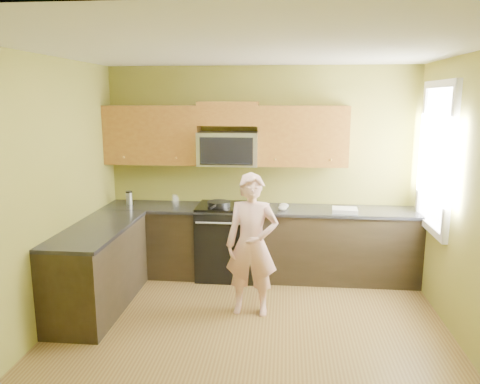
# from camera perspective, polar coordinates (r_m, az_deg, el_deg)

# --- Properties ---
(floor) EXTENTS (4.00, 4.00, 0.00)m
(floor) POSITION_cam_1_polar(r_m,az_deg,el_deg) (4.66, 0.91, -17.93)
(floor) COLOR brown
(floor) RESTS_ON ground
(ceiling) EXTENTS (4.00, 4.00, 0.00)m
(ceiling) POSITION_cam_1_polar(r_m,az_deg,el_deg) (4.09, 1.04, 17.23)
(ceiling) COLOR white
(ceiling) RESTS_ON ground
(wall_back) EXTENTS (4.00, 0.00, 4.00)m
(wall_back) POSITION_cam_1_polar(r_m,az_deg,el_deg) (6.13, 2.51, 2.62)
(wall_back) COLOR olive
(wall_back) RESTS_ON ground
(wall_front) EXTENTS (4.00, 0.00, 4.00)m
(wall_front) POSITION_cam_1_polar(r_m,az_deg,el_deg) (2.28, -3.26, -12.80)
(wall_front) COLOR olive
(wall_front) RESTS_ON ground
(wall_left) EXTENTS (0.00, 4.00, 4.00)m
(wall_left) POSITION_cam_1_polar(r_m,az_deg,el_deg) (4.77, -23.74, -0.88)
(wall_left) COLOR olive
(wall_left) RESTS_ON ground
(wall_right) EXTENTS (0.00, 4.00, 4.00)m
(wall_right) POSITION_cam_1_polar(r_m,az_deg,el_deg) (4.48, 27.39, -1.93)
(wall_right) COLOR olive
(wall_right) RESTS_ON ground
(cabinet_back_run) EXTENTS (4.00, 0.60, 0.88)m
(cabinet_back_run) POSITION_cam_1_polar(r_m,az_deg,el_deg) (6.05, 2.27, -6.36)
(cabinet_back_run) COLOR black
(cabinet_back_run) RESTS_ON floor
(cabinet_left_run) EXTENTS (0.60, 1.60, 0.88)m
(cabinet_left_run) POSITION_cam_1_polar(r_m,az_deg,el_deg) (5.40, -17.02, -9.09)
(cabinet_left_run) COLOR black
(cabinet_left_run) RESTS_ON floor
(countertop_back) EXTENTS (4.00, 0.62, 0.04)m
(countertop_back) POSITION_cam_1_polar(r_m,az_deg,el_deg) (5.92, 2.30, -2.14)
(countertop_back) COLOR black
(countertop_back) RESTS_ON cabinet_back_run
(countertop_left) EXTENTS (0.62, 1.60, 0.04)m
(countertop_left) POSITION_cam_1_polar(r_m,az_deg,el_deg) (5.26, -17.21, -4.39)
(countertop_left) COLOR black
(countertop_left) RESTS_ON cabinet_left_run
(stove) EXTENTS (0.76, 0.65, 0.95)m
(stove) POSITION_cam_1_polar(r_m,az_deg,el_deg) (6.05, -1.54, -6.01)
(stove) COLOR black
(stove) RESTS_ON floor
(microwave) EXTENTS (0.76, 0.40, 0.42)m
(microwave) POSITION_cam_1_polar(r_m,az_deg,el_deg) (5.96, -1.44, 3.34)
(microwave) COLOR silver
(microwave) RESTS_ON wall_back
(upper_cab_left) EXTENTS (1.22, 0.33, 0.75)m
(upper_cab_left) POSITION_cam_1_polar(r_m,az_deg,el_deg) (6.19, -10.55, 3.46)
(upper_cab_left) COLOR brown
(upper_cab_left) RESTS_ON wall_back
(upper_cab_right) EXTENTS (1.12, 0.33, 0.75)m
(upper_cab_right) POSITION_cam_1_polar(r_m,az_deg,el_deg) (5.95, 7.63, 3.23)
(upper_cab_right) COLOR brown
(upper_cab_right) RESTS_ON wall_back
(upper_cab_over_mw) EXTENTS (0.76, 0.33, 0.30)m
(upper_cab_over_mw) POSITION_cam_1_polar(r_m,az_deg,el_deg) (5.94, -1.43, 9.61)
(upper_cab_over_mw) COLOR brown
(upper_cab_over_mw) RESTS_ON wall_back
(window) EXTENTS (0.06, 1.06, 1.66)m
(window) POSITION_cam_1_polar(r_m,az_deg,el_deg) (5.54, 22.99, 3.92)
(window) COLOR white
(window) RESTS_ON wall_right
(woman) EXTENTS (0.58, 0.40, 1.53)m
(woman) POSITION_cam_1_polar(r_m,az_deg,el_deg) (4.95, 1.47, -6.50)
(woman) COLOR #ED8376
(woman) RESTS_ON floor
(frying_pan) EXTENTS (0.38, 0.55, 0.07)m
(frying_pan) POSITION_cam_1_polar(r_m,az_deg,el_deg) (5.87, -2.60, -1.75)
(frying_pan) COLOR black
(frying_pan) RESTS_ON stove
(butter_tub) EXTENTS (0.14, 0.14, 0.09)m
(butter_tub) POSITION_cam_1_polar(r_m,az_deg,el_deg) (5.84, 1.90, -2.11)
(butter_tub) COLOR #ECFA41
(butter_tub) RESTS_ON countertop_back
(toast_slice) EXTENTS (0.12, 0.12, 0.01)m
(toast_slice) POSITION_cam_1_polar(r_m,az_deg,el_deg) (5.72, 2.67, -2.34)
(toast_slice) COLOR #B27F47
(toast_slice) RESTS_ON countertop_back
(napkin_a) EXTENTS (0.11, 0.12, 0.06)m
(napkin_a) POSITION_cam_1_polar(r_m,az_deg,el_deg) (5.78, 5.23, -2.00)
(napkin_a) COLOR silver
(napkin_a) RESTS_ON countertop_back
(napkin_b) EXTENTS (0.13, 0.14, 0.07)m
(napkin_b) POSITION_cam_1_polar(r_m,az_deg,el_deg) (5.91, 5.42, -1.69)
(napkin_b) COLOR silver
(napkin_b) RESTS_ON countertop_back
(dish_towel) EXTENTS (0.32, 0.26, 0.05)m
(dish_towel) POSITION_cam_1_polar(r_m,az_deg,el_deg) (5.82, 12.76, -2.21)
(dish_towel) COLOR white
(dish_towel) RESTS_ON countertop_back
(travel_mug) EXTENTS (0.09, 0.09, 0.18)m
(travel_mug) POSITION_cam_1_polar(r_m,az_deg,el_deg) (6.25, -13.43, -1.53)
(travel_mug) COLOR silver
(travel_mug) RESTS_ON countertop_back
(glass_a) EXTENTS (0.09, 0.09, 0.12)m
(glass_a) POSITION_cam_1_polar(r_m,az_deg,el_deg) (6.05, -7.84, -1.17)
(glass_a) COLOR silver
(glass_a) RESTS_ON countertop_back
(glass_c) EXTENTS (0.09, 0.09, 0.12)m
(glass_c) POSITION_cam_1_polar(r_m,az_deg,el_deg) (6.19, -8.02, -0.87)
(glass_c) COLOR silver
(glass_c) RESTS_ON countertop_back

